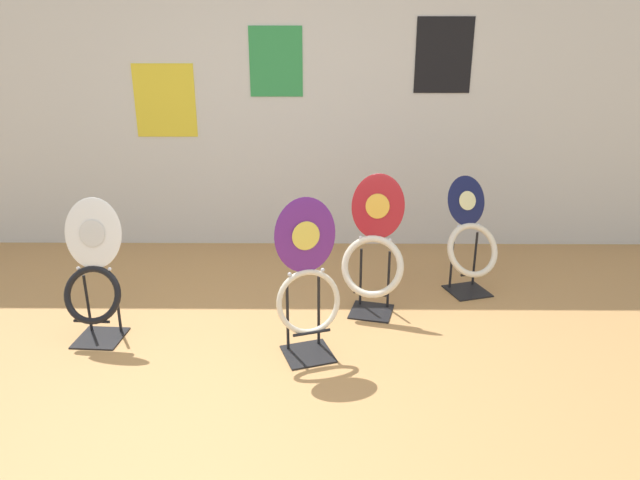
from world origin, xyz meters
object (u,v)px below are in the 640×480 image
at_px(toilet_seat_display_purple_note, 307,284).
at_px(toilet_seat_display_navy_moon, 470,239).
at_px(toilet_seat_display_white_plain, 94,277).
at_px(toilet_seat_display_crimson_swirl, 374,253).

distance_m(toilet_seat_display_purple_note, toilet_seat_display_navy_moon, 1.49).
bearing_deg(toilet_seat_display_purple_note, toilet_seat_display_white_plain, 171.22).
xyz_separation_m(toilet_seat_display_purple_note, toilet_seat_display_navy_moon, (1.16, 0.93, -0.06)).
bearing_deg(toilet_seat_display_crimson_swirl, toilet_seat_display_white_plain, -167.80).
relative_size(toilet_seat_display_crimson_swirl, toilet_seat_display_white_plain, 1.06).
relative_size(toilet_seat_display_purple_note, toilet_seat_display_navy_moon, 1.14).
xyz_separation_m(toilet_seat_display_crimson_swirl, toilet_seat_display_purple_note, (-0.43, -0.58, 0.03)).
bearing_deg(toilet_seat_display_crimson_swirl, toilet_seat_display_navy_moon, 25.14).
bearing_deg(toilet_seat_display_white_plain, toilet_seat_display_crimson_swirl, 12.20).
distance_m(toilet_seat_display_crimson_swirl, toilet_seat_display_navy_moon, 0.81).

